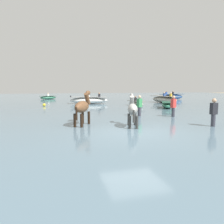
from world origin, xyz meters
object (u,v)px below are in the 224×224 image
object	(u,v)px
person_spectator_far	(139,107)
person_wading_mid	(213,115)
boat_distant_east	(167,105)
boat_far_offshore	(48,98)
horse_lead_grey	(133,110)
boat_mid_outer	(164,99)
boat_far_inshore	(136,103)
boat_near_port	(172,97)
horse_trailing_bay	(83,108)
channel_buoy	(44,105)
boat_mid_channel	(89,100)
person_onlooker_right	(173,108)

from	to	relation	value
person_spectator_far	person_wading_mid	bearing A→B (deg)	-65.43
boat_distant_east	boat_far_offshore	world-z (taller)	boat_far_offshore
horse_lead_grey	boat_mid_outer	distance (m)	15.87
horse_lead_grey	boat_far_offshore	size ratio (longest dim) A/B	0.72
boat_far_inshore	boat_far_offshore	bearing A→B (deg)	121.22
boat_distant_east	boat_near_port	xyz separation A→B (m)	(7.31, 11.31, 0.13)
horse_trailing_bay	boat_distant_east	world-z (taller)	horse_trailing_bay
boat_far_inshore	boat_far_offshore	xyz separation A→B (m)	(-8.55, 14.10, -0.01)
boat_distant_east	boat_mid_outer	world-z (taller)	boat_mid_outer
horse_trailing_bay	boat_far_offshore	distance (m)	23.53
horse_lead_grey	channel_buoy	size ratio (longest dim) A/B	2.84
boat_far_offshore	boat_mid_channel	distance (m)	11.18
boat_near_port	person_spectator_far	size ratio (longest dim) A/B	2.62
person_onlooker_right	boat_far_inshore	bearing A→B (deg)	85.08
person_onlooker_right	boat_far_offshore	bearing A→B (deg)	109.70
horse_lead_grey	boat_mid_outer	world-z (taller)	horse_lead_grey
horse_trailing_bay	person_onlooker_right	xyz separation A→B (m)	(5.82, 1.47, -0.30)
boat_far_offshore	person_wading_mid	world-z (taller)	person_wading_mid
boat_distant_east	channel_buoy	bearing A→B (deg)	156.38
horse_lead_grey	channel_buoy	bearing A→B (deg)	109.80
boat_distant_east	boat_mid_channel	distance (m)	8.87
boat_distant_east	person_spectator_far	bearing A→B (deg)	-136.07
horse_trailing_bay	boat_mid_outer	bearing A→B (deg)	47.36
person_wading_mid	horse_lead_grey	bearing A→B (deg)	165.47
boat_far_offshore	person_spectator_far	bearing A→B (deg)	-74.25
horse_lead_grey	boat_near_port	xyz separation A→B (m)	(13.44, 18.85, -0.38)
boat_near_port	channel_buoy	distance (m)	19.04
boat_far_offshore	person_wading_mid	bearing A→B (deg)	-72.71
horse_lead_grey	boat_far_inshore	bearing A→B (deg)	67.35
boat_far_offshore	person_onlooker_right	bearing A→B (deg)	-70.30
person_onlooker_right	boat_mid_outer	bearing A→B (deg)	63.43
horse_lead_grey	channel_buoy	xyz separation A→B (m)	(-4.37, 12.14, -0.63)
horse_trailing_bay	channel_buoy	world-z (taller)	horse_trailing_bay
horse_lead_grey	boat_far_inshore	size ratio (longest dim) A/B	0.68
boat_far_inshore	boat_distant_east	xyz separation A→B (m)	(1.82, -2.79, 0.00)
boat_far_inshore	boat_mid_outer	distance (m)	5.40
boat_near_port	channel_buoy	size ratio (longest dim) A/B	6.60
channel_buoy	horse_lead_grey	bearing A→B (deg)	-70.20
boat_far_inshore	boat_near_port	bearing A→B (deg)	43.01
channel_buoy	horse_trailing_bay	bearing A→B (deg)	-78.90
horse_lead_grey	boat_far_offshore	bearing A→B (deg)	99.83
boat_mid_channel	person_spectator_far	bearing A→B (deg)	-82.42
boat_mid_outer	person_spectator_far	distance (m)	12.17
boat_distant_east	boat_far_offshore	distance (m)	19.82
person_onlooker_right	channel_buoy	size ratio (longest dim) A/B	2.51
boat_far_offshore	channel_buoy	world-z (taller)	boat_far_offshore
boat_mid_outer	boat_mid_channel	bearing A→B (deg)	172.71
boat_far_offshore	person_spectator_far	distance (m)	21.96
horse_trailing_bay	channel_buoy	size ratio (longest dim) A/B	3.04
boat_far_offshore	person_spectator_far	world-z (taller)	person_spectator_far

